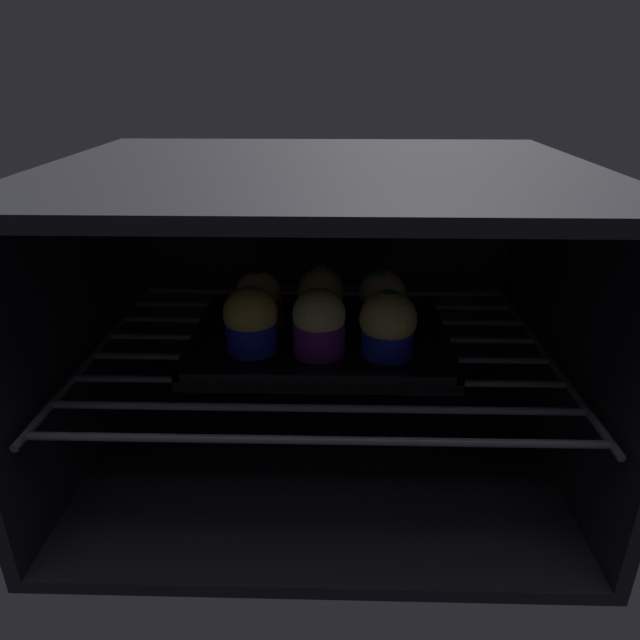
{
  "coord_description": "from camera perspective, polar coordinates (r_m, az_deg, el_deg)",
  "views": [
    {
      "loc": [
        1.6,
        -40.96,
        45.02
      ],
      "look_at": [
        0.0,
        21.66,
        17.47
      ],
      "focal_mm": 32.37,
      "sensor_mm": 36.0,
      "label": 1
    }
  ],
  "objects": [
    {
      "name": "muffin_row1_col2",
      "position": [
        0.72,
        6.11,
        2.04
      ],
      "size": [
        5.86,
        5.86,
        7.32
      ],
      "color": "#1928B7",
      "rests_on": "baking_tray"
    },
    {
      "name": "baking_tray",
      "position": [
        0.7,
        0.0,
        -2.09
      ],
      "size": [
        30.07,
        22.39,
        2.2
      ],
      "color": "black",
      "rests_on": "oven_rack"
    },
    {
      "name": "muffin_row1_col0",
      "position": [
        0.72,
        -6.07,
        2.02
      ],
      "size": [
        5.86,
        5.86,
        7.23
      ],
      "color": "red",
      "rests_on": "baking_tray"
    },
    {
      "name": "muffin_row0_col0",
      "position": [
        0.65,
        -6.86,
        -0.1
      ],
      "size": [
        6.2,
        6.2,
        7.61
      ],
      "color": "#1928B7",
      "rests_on": "baking_tray"
    },
    {
      "name": "muffin_row1_col1",
      "position": [
        0.71,
        0.34,
        2.11
      ],
      "size": [
        5.86,
        5.86,
        7.86
      ],
      "color": "red",
      "rests_on": "baking_tray"
    },
    {
      "name": "oven_rack",
      "position": [
        0.7,
        0.01,
        -2.77
      ],
      "size": [
        54.8,
        42.0,
        0.8
      ],
      "color": "#51515B",
      "rests_on": "oven_cavity"
    },
    {
      "name": "oven_cavity",
      "position": [
        0.73,
        0.09,
        1.11
      ],
      "size": [
        59.0,
        47.0,
        37.0
      ],
      "color": "black",
      "rests_on": "ground"
    },
    {
      "name": "muffin_row0_col1",
      "position": [
        0.64,
        0.13,
        -0.34
      ],
      "size": [
        5.95,
        5.95,
        7.7
      ],
      "color": "#7A238C",
      "rests_on": "baking_tray"
    },
    {
      "name": "muffin_row0_col2",
      "position": [
        0.64,
        6.73,
        -0.5
      ],
      "size": [
        6.41,
        6.41,
        7.74
      ],
      "color": "#1928B7",
      "rests_on": "baking_tray"
    }
  ]
}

